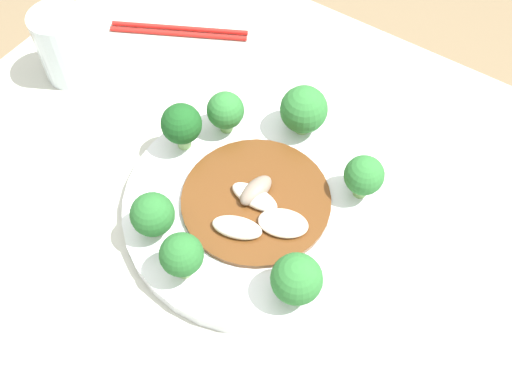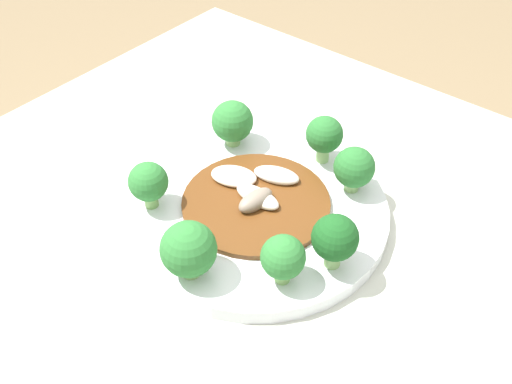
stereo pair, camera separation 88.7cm
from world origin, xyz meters
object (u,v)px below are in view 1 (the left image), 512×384
Objects in this scene: broccoli_south at (181,255)px; chopsticks at (179,31)px; broccoli_north at (303,109)px; stirfry_center at (257,203)px; plate at (256,206)px; drinking_glass at (64,46)px; broccoli_northeast at (364,176)px; broccoli_west at (182,125)px; broccoli_southwest at (153,215)px; broccoli_southeast at (297,279)px; broccoli_northwest at (225,111)px.

broccoli_south is 0.40m from chopsticks.
broccoli_north reaches higher than stirfry_center.
broccoli_north is at bearing 98.17° from stirfry_center.
drinking_glass is (-0.34, 0.05, 0.04)m from plate.
broccoli_northeast reaches higher than stirfry_center.
broccoli_south is 0.34× the size of chopsticks.
broccoli_west reaches higher than broccoli_southwest.
broccoli_north reaches higher than broccoli_southeast.
broccoli_northwest is at bearing -35.05° from chopsticks.
broccoli_northwest is at bearing 112.47° from broccoli_south.
broccoli_northeast is 0.12m from stirfry_center.
broccoli_west and broccoli_north have the same top height.
plate is 0.13m from broccoli_southwest.
drinking_glass is (-0.32, 0.16, -0.01)m from broccoli_south.
broccoli_west is at bearing 127.51° from broccoli_south.
broccoli_south reaches higher than broccoli_northwest.
stirfry_center is 0.33m from chopsticks.
plate is 0.13m from broccoli_west.
broccoli_southwest is at bearing -133.99° from broccoli_northeast.
chopsticks is at bearing 143.95° from stirfry_center.
broccoli_northwest and broccoli_southwest have the same top height.
broccoli_southeast is 0.96× the size of broccoli_west.
broccoli_north is 0.35× the size of chopsticks.
stirfry_center is (0.12, -0.02, -0.03)m from broccoli_west.
broccoli_west is (-0.12, 0.02, 0.05)m from plate.
broccoli_north is at bearing 34.18° from broccoli_northwest.
broccoli_west reaches higher than plate.
plate is 0.13m from broccoli_southeast.
broccoli_northwest is 0.99× the size of broccoli_southwest.
broccoli_northeast is (0.19, 0.01, 0.00)m from broccoli_northwest.
broccoli_southwest is at bearing 157.79° from broccoli_south.
broccoli_south reaches higher than broccoli_southeast.
broccoli_southwest is at bearing -55.91° from chopsticks.
broccoli_north is 0.13m from stirfry_center.
drinking_glass reaches higher than broccoli_northeast.
broccoli_southwest is at bearing -27.70° from drinking_glass.
broccoli_northeast is at bearing 4.25° from drinking_glass.
drinking_glass is (-0.43, 0.12, -0.00)m from broccoli_southeast.
drinking_glass is (-0.43, -0.03, -0.00)m from broccoli_northeast.
broccoli_southwest is 0.30m from drinking_glass.
broccoli_southeast is 0.24m from broccoli_west.
broccoli_south reaches higher than stirfry_center.
broccoli_west is 0.99× the size of broccoli_north.
broccoli_west is 0.06m from broccoli_northwest.
broccoli_south is 0.06m from broccoli_southwest.
broccoli_southeast is at bearing -36.04° from chopsticks.
broccoli_northwest is 0.17m from broccoli_southwest.
broccoli_southeast is 0.12m from stirfry_center.
plate is at bearing -37.34° from broccoli_northwest.
drinking_glass is at bearing -174.25° from broccoli_northwest.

